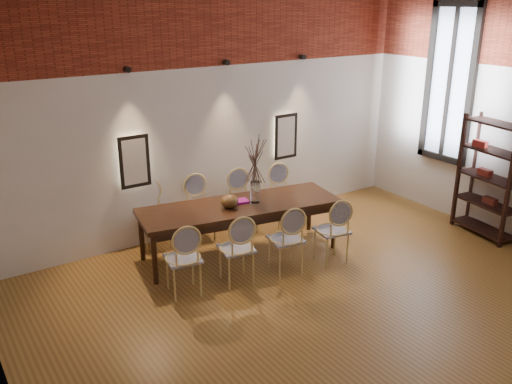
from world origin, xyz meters
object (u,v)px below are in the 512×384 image
dining_table (240,229)px  chair_near_b (236,248)px  chair_far_d (284,196)px  chair_near_a (183,258)px  book (239,201)px  chair_far_b (200,209)px  shelving_rack (490,178)px  chair_far_c (243,202)px  bowl (230,201)px  chair_near_c (286,239)px  chair_near_d (332,230)px  vase (255,192)px  chair_far_a (154,216)px

dining_table → chair_near_b: 0.81m
chair_far_d → chair_near_a: bearing=34.9°
book → chair_far_b: bearing=108.9°
dining_table → chair_near_b: chair_near_b is taller
book → shelving_rack: shelving_rack is taller
chair_far_c → shelving_rack: shelving_rack is taller
dining_table → bowl: bowl is taller
chair_near_c → chair_near_d: bearing=0.0°
dining_table → shelving_rack: shelving_rack is taller
dining_table → chair_near_b: bearing=-115.5°
chair_far_b → vase: 1.02m
bowl → chair_far_c: bearing=46.4°
bowl → shelving_rack: size_ratio=0.13×
chair_far_b → chair_far_d: (1.37, -0.24, 0.00)m
chair_near_d → book: chair_near_d is taller
chair_near_a → bowl: chair_near_a is taller
chair_far_b → chair_far_c: 0.69m
chair_near_d → chair_far_d: 1.45m
chair_near_a → chair_near_b: (0.68, -0.12, 0.00)m
bowl → chair_near_a: bearing=-152.0°
vase → chair_near_b: bearing=-138.4°
chair_near_a → chair_near_b: bearing=-0.0°
shelving_rack → chair_near_a: bearing=177.1°
chair_near_d → chair_near_b: bearing=-180.0°
chair_far_b → shelving_rack: bearing=158.6°
chair_far_b → chair_near_c: bearing=115.5°
chair_near_c → vase: vase is taller
chair_far_b → shelving_rack: (3.70, -2.25, 0.43)m
chair_far_b → chair_far_d: 1.39m
chair_far_a → chair_far_d: size_ratio=1.00×
chair_far_d → chair_near_d: bearing=90.0°
chair_near_c → dining_table: bearing=115.5°
chair_far_c → chair_near_a: bearing=46.3°
chair_far_d → book: 1.25m
chair_far_d → vase: bearing=41.9°
dining_table → chair_far_b: chair_far_b is taller
chair_near_d → book: size_ratio=3.62×
chair_near_a → chair_near_b: size_ratio=1.00×
chair_far_b → book: 0.80m
bowl → shelving_rack: bearing=-21.7°
dining_table → chair_near_a: size_ratio=2.95×
chair_near_c → chair_far_a: (-1.12, 1.67, 0.00)m
chair_far_a → bowl: size_ratio=3.92×
chair_near_c → shelving_rack: (3.27, -0.70, 0.43)m
chair_near_b → chair_far_d: 2.01m
chair_far_c → chair_near_d: bearing=115.5°
dining_table → chair_near_c: bearing=-64.5°
chair_near_a → shelving_rack: bearing=-1.5°
chair_far_d → bowl: chair_far_d is taller
bowl → chair_near_b: bearing=-114.5°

